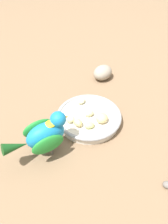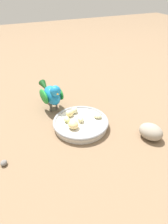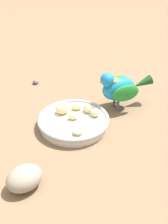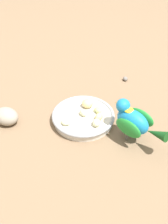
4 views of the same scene
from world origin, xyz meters
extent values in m
plane|color=#7A6047|center=(0.00, 0.00, 0.00)|extent=(4.00, 4.00, 0.00)
cylinder|color=beige|center=(0.01, -0.02, 0.01)|extent=(0.19, 0.19, 0.02)
torus|color=#93969B|center=(0.01, -0.02, 0.02)|extent=(0.20, 0.20, 0.01)
ellipsoid|color=#E5C67F|center=(0.04, -0.07, 0.04)|extent=(0.03, 0.03, 0.02)
ellipsoid|color=beige|center=(0.01, -0.02, 0.03)|extent=(0.02, 0.03, 0.02)
ellipsoid|color=#C6D17A|center=(0.06, -0.04, 0.03)|extent=(0.02, 0.03, 0.02)
ellipsoid|color=beige|center=(-0.05, -0.02, 0.03)|extent=(0.04, 0.04, 0.02)
ellipsoid|color=#E5C67F|center=(0.05, 0.00, 0.04)|extent=(0.05, 0.05, 0.03)
ellipsoid|color=beige|center=(0.01, -0.08, 0.03)|extent=(0.04, 0.04, 0.02)
cylinder|color=#59544C|center=(0.06, -0.17, 0.02)|extent=(0.01, 0.01, 0.03)
cylinder|color=#59544C|center=(0.08, -0.17, 0.02)|extent=(0.01, 0.01, 0.03)
ellipsoid|color=#197AB7|center=(0.07, -0.17, 0.07)|extent=(0.07, 0.11, 0.07)
ellipsoid|color=#1E7F2D|center=(0.04, -0.18, 0.07)|extent=(0.03, 0.08, 0.05)
ellipsoid|color=#1E7F2D|center=(0.10, -0.18, 0.07)|extent=(0.03, 0.08, 0.05)
cone|color=#144719|center=(0.08, -0.25, 0.07)|extent=(0.04, 0.07, 0.04)
sphere|color=#197AB7|center=(0.07, -0.13, 0.10)|extent=(0.04, 0.04, 0.04)
cone|color=orange|center=(0.06, -0.12, 0.10)|extent=(0.02, 0.02, 0.01)
ellipsoid|color=yellow|center=(0.07, -0.15, 0.10)|extent=(0.03, 0.04, 0.01)
ellipsoid|color=gray|center=(-0.18, 0.12, 0.03)|extent=(0.09, 0.10, 0.05)
ellipsoid|color=slate|center=(0.28, 0.05, 0.01)|extent=(0.03, 0.03, 0.02)
camera|label=1|loc=(0.43, -0.23, 0.48)|focal=34.34mm
camera|label=2|loc=(0.24, 0.52, 0.46)|focal=33.00mm
camera|label=3|loc=(-0.62, 0.11, 0.48)|focal=46.76mm
camera|label=4|loc=(-0.40, -0.52, 0.58)|focal=43.48mm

